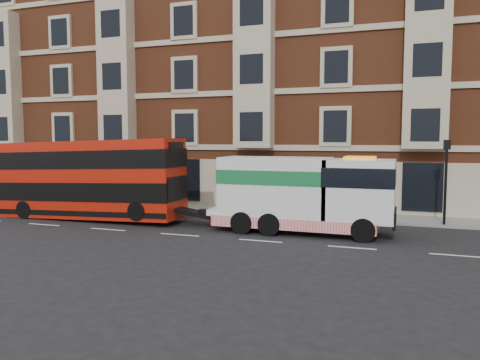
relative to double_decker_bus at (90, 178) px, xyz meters
name	(u,v)px	position (x,y,z in m)	size (l,w,h in m)	color
ground	(180,235)	(6.77, -2.35, -2.35)	(120.00, 120.00, 0.00)	black
sidewalk	(234,211)	(6.77, 5.15, -2.27)	(90.00, 3.00, 0.15)	slate
victorian_terrace	(274,66)	(7.27, 12.65, 7.72)	(45.00, 12.00, 20.40)	brown
lamp_post_west	(138,168)	(0.77, 3.85, 0.33)	(0.35, 0.15, 4.35)	black
lamp_post_east	(446,176)	(18.77, 3.85, 0.33)	(0.35, 0.15, 4.35)	black
double_decker_bus	(90,178)	(0.00, 0.00, 0.00)	(10.95, 2.51, 4.43)	#AF1909
tow_truck	(300,193)	(12.06, 0.00, -0.41)	(8.77, 2.59, 3.65)	silver
pedestrian	(110,192)	(-1.88, 4.53, -1.34)	(0.62, 0.41, 1.71)	#191F32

